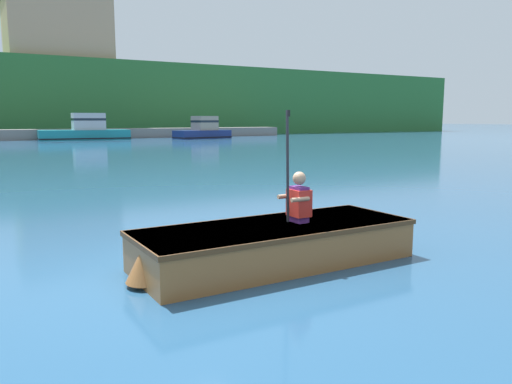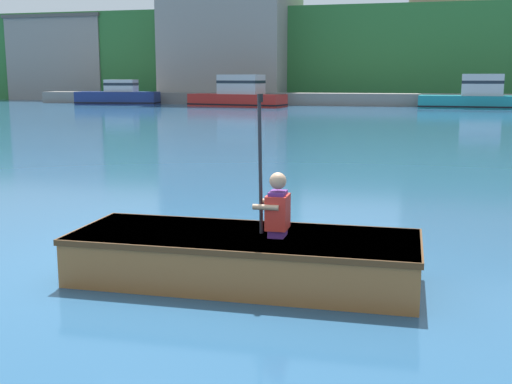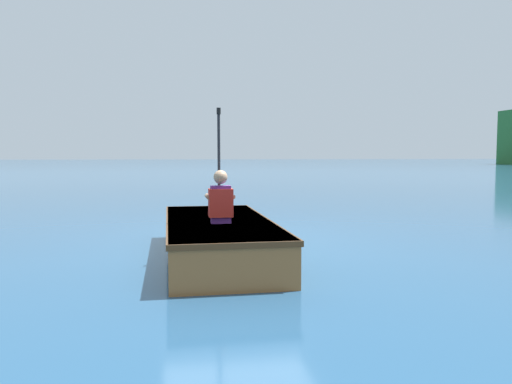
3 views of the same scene
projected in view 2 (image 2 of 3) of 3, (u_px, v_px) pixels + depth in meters
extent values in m
plane|color=navy|center=(147.00, 260.00, 7.38)|extent=(300.00, 300.00, 0.00)
cube|color=#2D6B33|center=(389.00, 58.00, 60.35)|extent=(120.00, 20.00, 7.80)
cube|color=gray|center=(74.00, 60.00, 61.56)|extent=(9.42, 7.84, 7.36)
cube|color=#4F4C49|center=(72.00, 19.00, 60.89)|extent=(9.72, 8.14, 0.30)
cube|color=gray|center=(234.00, 20.00, 54.91)|extent=(9.96, 11.20, 13.80)
cube|color=tan|center=(469.00, 18.00, 54.22)|extent=(9.85, 9.67, 14.05)
cube|color=slate|center=(378.00, 100.00, 47.13)|extent=(54.08, 2.40, 0.90)
cube|color=#197A84|center=(475.00, 102.00, 43.10)|extent=(7.51, 2.76, 0.86)
cube|color=black|center=(475.00, 106.00, 43.15)|extent=(7.55, 2.80, 0.10)
cube|color=#B2B2B7|center=(482.00, 85.00, 42.79)|extent=(2.70, 2.04, 1.44)
cube|color=#19232D|center=(482.00, 82.00, 42.76)|extent=(2.73, 2.06, 0.20)
cube|color=red|center=(237.00, 100.00, 46.19)|extent=(7.40, 3.53, 0.89)
cube|color=black|center=(237.00, 104.00, 46.25)|extent=(7.45, 3.58, 0.10)
cube|color=#B2B2B7|center=(241.00, 84.00, 45.84)|extent=(3.37, 2.27, 1.37)
cube|color=#19232D|center=(241.00, 82.00, 45.81)|extent=(3.40, 2.29, 0.20)
cube|color=navy|center=(118.00, 98.00, 48.91)|extent=(6.39, 2.75, 0.99)
cube|color=black|center=(118.00, 102.00, 48.96)|extent=(6.43, 2.79, 0.10)
cube|color=#B2B2B7|center=(121.00, 86.00, 48.70)|extent=(2.43, 1.83, 0.91)
cube|color=#19232D|center=(121.00, 84.00, 48.68)|extent=(2.46, 1.85, 0.20)
cube|color=#935B2D|center=(244.00, 258.00, 6.58)|extent=(3.52, 1.33, 0.50)
cube|color=#513219|center=(244.00, 237.00, 6.54)|extent=(3.56, 1.37, 0.06)
cube|color=#513219|center=(244.00, 238.00, 6.54)|extent=(3.02, 1.10, 0.02)
cone|color=#935B2D|center=(94.00, 246.00, 6.95)|extent=(0.45, 0.45, 0.45)
cube|color=#935B2D|center=(269.00, 240.00, 6.48)|extent=(0.18, 1.22, 0.03)
cube|color=#592672|center=(278.00, 214.00, 6.41)|extent=(0.16, 0.24, 0.46)
cube|color=red|center=(278.00, 212.00, 6.41)|extent=(0.21, 0.29, 0.34)
sphere|color=tan|center=(278.00, 181.00, 6.35)|extent=(0.17, 0.17, 0.17)
cylinder|color=tan|center=(272.00, 202.00, 6.56)|extent=(0.26, 0.06, 0.06)
cylinder|color=tan|center=(266.00, 207.00, 6.27)|extent=(0.26, 0.06, 0.06)
cylinder|color=#232328|center=(260.00, 165.00, 6.37)|extent=(0.06, 0.04, 1.40)
cylinder|color=black|center=(260.00, 98.00, 6.25)|extent=(0.05, 0.05, 0.08)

